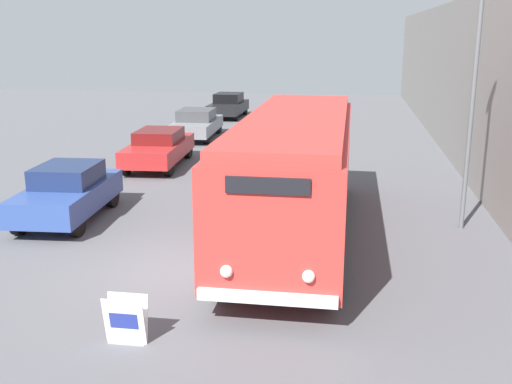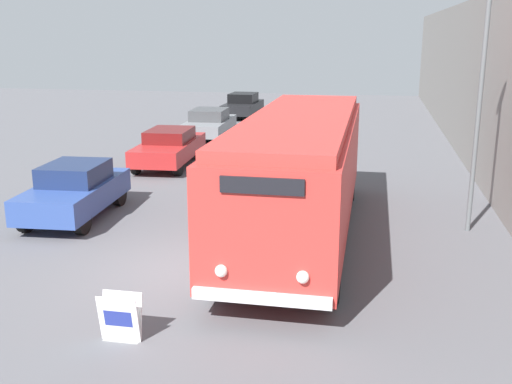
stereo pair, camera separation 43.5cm
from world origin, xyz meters
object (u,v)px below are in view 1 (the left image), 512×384
at_px(parked_car_near, 68,192).
at_px(streetlamp, 475,73).
at_px(sign_board, 126,321).
at_px(parked_car_far, 196,123).
at_px(vintage_bus, 296,168).
at_px(parked_car_distant, 228,105).
at_px(parked_car_mid, 159,147).

bearing_deg(parked_car_near, streetlamp, 1.17).
height_order(sign_board, parked_car_near, parked_car_near).
bearing_deg(parked_car_near, parked_car_far, 85.96).
xyz_separation_m(vintage_bus, parked_car_far, (-6.21, 13.99, -1.04)).
height_order(parked_car_far, parked_car_distant, parked_car_distant).
bearing_deg(parked_car_far, streetlamp, -52.92).
relative_size(parked_car_near, parked_car_distant, 0.98).
xyz_separation_m(sign_board, parked_car_far, (-3.97, 19.88, 0.32)).
height_order(parked_car_near, parked_car_far, parked_car_near).
distance_m(vintage_bus, parked_car_distant, 22.60).
bearing_deg(parked_car_mid, sign_board, -77.51).
bearing_deg(sign_board, parked_car_near, 122.80).
distance_m(sign_board, streetlamp, 10.38).
bearing_deg(streetlamp, sign_board, -132.26).
bearing_deg(streetlamp, parked_car_far, 129.60).
bearing_deg(sign_board, vintage_bus, 69.15).
relative_size(parked_car_mid, parked_car_far, 1.03).
bearing_deg(vintage_bus, parked_car_distant, 105.91).
height_order(streetlamp, parked_car_near, streetlamp).
distance_m(sign_board, parked_car_far, 20.28).
relative_size(parked_car_near, parked_car_far, 0.90).
bearing_deg(parked_car_distant, sign_board, -81.03).
xyz_separation_m(parked_car_far, parked_car_distant, (0.02, 7.72, 0.02)).
bearing_deg(parked_car_near, vintage_bus, -7.34).
relative_size(parked_car_far, parked_car_distant, 1.09).
relative_size(sign_board, parked_car_distant, 0.19).
distance_m(streetlamp, parked_car_mid, 12.48).
distance_m(streetlamp, parked_car_distant, 23.18).
bearing_deg(parked_car_distant, parked_car_near, -89.48).
distance_m(parked_car_near, parked_car_distant, 21.30).
relative_size(vintage_bus, parked_car_distant, 2.40).
height_order(vintage_bus, parked_car_mid, vintage_bus).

